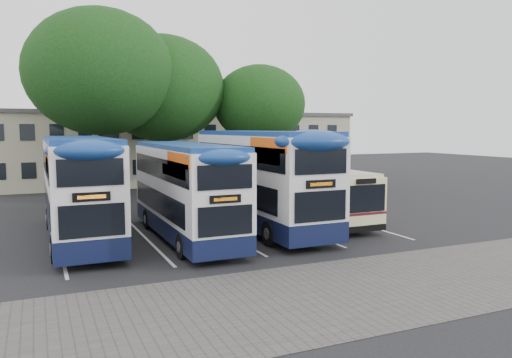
{
  "coord_description": "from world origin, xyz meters",
  "views": [
    {
      "loc": [
        -11.51,
        -16.99,
        4.79
      ],
      "look_at": [
        -1.77,
        5.0,
        2.34
      ],
      "focal_mm": 35.0,
      "sensor_mm": 36.0,
      "label": 1
    }
  ],
  "objects": [
    {
      "name": "ground",
      "position": [
        0.0,
        0.0,
        0.0
      ],
      "size": [
        120.0,
        120.0,
        0.0
      ],
      "primitive_type": "plane",
      "color": "black",
      "rests_on": "ground"
    },
    {
      "name": "paving_strip",
      "position": [
        -2.0,
        -5.0,
        0.01
      ],
      "size": [
        40.0,
        6.0,
        0.01
      ],
      "primitive_type": "cube",
      "color": "#595654",
      "rests_on": "ground"
    },
    {
      "name": "bay_lines",
      "position": [
        -3.75,
        5.0,
        0.01
      ],
      "size": [
        14.12,
        11.0,
        0.01
      ],
      "color": "silver",
      "rests_on": "ground"
    },
    {
      "name": "depot_building",
      "position": [
        0.0,
        26.99,
        3.15
      ],
      "size": [
        32.4,
        8.4,
        6.2
      ],
      "color": "#ACA88B",
      "rests_on": "ground"
    },
    {
      "name": "lamp_post",
      "position": [
        6.0,
        19.97,
        5.08
      ],
      "size": [
        0.25,
        1.05,
        9.06
      ],
      "color": "gray",
      "rests_on": "ground"
    },
    {
      "name": "tree_left",
      "position": [
        -7.49,
        16.72,
        8.36
      ],
      "size": [
        9.5,
        9.5,
        12.4
      ],
      "color": "black",
      "rests_on": "ground"
    },
    {
      "name": "tree_mid",
      "position": [
        -3.06,
        18.55,
        7.59
      ],
      "size": [
        8.87,
        8.87,
        11.37
      ],
      "color": "black",
      "rests_on": "ground"
    },
    {
      "name": "tree_right",
      "position": [
        3.92,
        17.24,
        6.57
      ],
      "size": [
        6.84,
        6.84,
        9.49
      ],
      "color": "black",
      "rests_on": "ground"
    },
    {
      "name": "bus_dd_left",
      "position": [
        -9.88,
        5.33,
        2.43
      ],
      "size": [
        2.56,
        10.57,
        4.4
      ],
      "color": "#0F1639",
      "rests_on": "ground"
    },
    {
      "name": "bus_dd_mid",
      "position": [
        -5.66,
        3.78,
        2.27
      ],
      "size": [
        2.4,
        9.91,
        4.13
      ],
      "color": "#0F1639",
      "rests_on": "ground"
    },
    {
      "name": "bus_dd_right",
      "position": [
        -1.72,
        4.69,
        2.57
      ],
      "size": [
        2.71,
        11.18,
        4.66
      ],
      "color": "#0F1639",
      "rests_on": "ground"
    },
    {
      "name": "bus_single",
      "position": [
        1.55,
        5.4,
        1.56
      ],
      "size": [
        2.36,
        9.27,
        2.76
      ],
      "color": "beige",
      "rests_on": "ground"
    }
  ]
}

